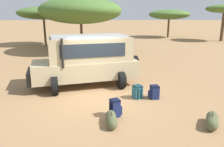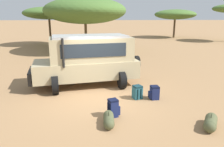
% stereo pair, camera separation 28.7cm
% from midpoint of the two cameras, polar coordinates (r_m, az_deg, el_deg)
% --- Properties ---
extents(ground_plane, '(320.00, 320.00, 0.00)m').
position_cam_midpoint_polar(ground_plane, '(9.09, -4.20, -6.65)').
color(ground_plane, '#9E754C').
extents(safari_vehicle, '(5.48, 3.32, 2.44)m').
position_cam_midpoint_polar(safari_vehicle, '(10.64, -7.29, 3.73)').
color(safari_vehicle, tan).
rests_on(safari_vehicle, ground_plane).
extents(backpack_beside_front_wheel, '(0.45, 0.39, 0.62)m').
position_cam_midpoint_polar(backpack_beside_front_wheel, '(7.48, -0.26, -9.02)').
color(backpack_beside_front_wheel, navy).
rests_on(backpack_beside_front_wheel, ground_plane).
extents(backpack_cluster_center, '(0.44, 0.38, 0.55)m').
position_cam_midpoint_polar(backpack_cluster_center, '(9.18, 10.09, -4.83)').
color(backpack_cluster_center, navy).
rests_on(backpack_cluster_center, ground_plane).
extents(backpack_near_rear_wheel, '(0.43, 0.48, 0.56)m').
position_cam_midpoint_polar(backpack_near_rear_wheel, '(9.11, 5.73, -4.80)').
color(backpack_near_rear_wheel, '#235B6B').
rests_on(backpack_near_rear_wheel, ground_plane).
extents(duffel_bag_low_black_case, '(0.69, 0.90, 0.46)m').
position_cam_midpoint_polar(duffel_bag_low_black_case, '(7.51, 23.65, -11.26)').
color(duffel_bag_low_black_case, '#4C5133').
rests_on(duffel_bag_low_black_case, ground_plane).
extents(duffel_bag_soft_canvas, '(0.35, 0.97, 0.43)m').
position_cam_midpoint_polar(duffel_bag_soft_canvas, '(7.02, -1.36, -11.94)').
color(duffel_bag_soft_canvas, '#4C5133').
rests_on(duffel_bag_soft_canvas, ground_plane).
extents(acacia_tree_left_mid, '(5.75, 5.60, 4.30)m').
position_cam_midpoint_polar(acacia_tree_left_mid, '(26.55, -17.80, 14.78)').
color(acacia_tree_left_mid, brown).
rests_on(acacia_tree_left_mid, ground_plane).
extents(acacia_tree_centre_back, '(7.65, 8.18, 4.98)m').
position_cam_midpoint_polar(acacia_tree_centre_back, '(21.33, -8.58, 15.91)').
color(acacia_tree_centre_back, brown).
rests_on(acacia_tree_centre_back, ground_plane).
extents(acacia_tree_right_mid, '(6.26, 5.75, 4.24)m').
position_cam_midpoint_polar(acacia_tree_right_mid, '(35.74, 14.48, 14.69)').
color(acacia_tree_right_mid, brown).
rests_on(acacia_tree_right_mid, ground_plane).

